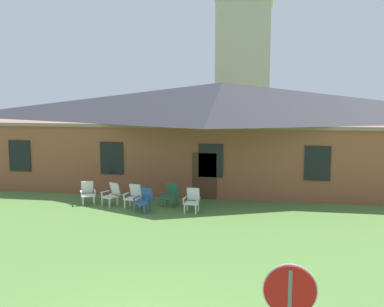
{
  "coord_description": "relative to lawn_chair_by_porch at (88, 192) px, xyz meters",
  "views": [
    {
      "loc": [
        2.52,
        -7.18,
        4.8
      ],
      "look_at": [
        -0.05,
        7.99,
        2.72
      ],
      "focal_mm": 42.35,
      "sensor_mm": 36.0,
      "label": 1
    }
  ],
  "objects": [
    {
      "name": "lawn_chair_far_side",
      "position": [
        4.7,
        -0.59,
        0.0
      ],
      "size": [
        0.67,
        0.7,
        0.96
      ],
      "color": "silver",
      "rests_on": "ground"
    },
    {
      "name": "lawn_chair_middle",
      "position": [
        2.79,
        -0.88,
        0.0
      ],
      "size": [
        0.76,
        0.81,
        0.96
      ],
      "color": "#2D5693",
      "rests_on": "ground"
    },
    {
      "name": "lawn_chair_by_porch",
      "position": [
        0.0,
        0.0,
        0.0
      ],
      "size": [
        0.81,
        0.85,
        0.96
      ],
      "color": "silver",
      "rests_on": "ground"
    },
    {
      "name": "lawn_chair_right_end",
      "position": [
        3.63,
        0.2,
        0.0
      ],
      "size": [
        0.75,
        0.8,
        0.96
      ],
      "color": "#28704C",
      "rests_on": "ground"
    },
    {
      "name": "lawn_chair_left_end",
      "position": [
        2.15,
        -0.27,
        0.0
      ],
      "size": [
        0.72,
        0.76,
        0.96
      ],
      "color": "white",
      "rests_on": "ground"
    },
    {
      "name": "lawn_chair_near_door",
      "position": [
        1.14,
        -0.12,
        0.0
      ],
      "size": [
        0.82,
        0.86,
        0.96
      ],
      "color": "silver",
      "rests_on": "ground"
    },
    {
      "name": "dome_tower",
      "position": [
        5.29,
        24.58,
        8.1
      ],
      "size": [
        5.18,
        5.18,
        18.84
      ],
      "color": "#BCB29E",
      "rests_on": "ground"
    },
    {
      "name": "brick_building",
      "position": [
        5.16,
        6.73,
        2.22
      ],
      "size": [
        24.14,
        10.4,
        5.34
      ],
      "color": "brown",
      "rests_on": "ground"
    }
  ]
}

